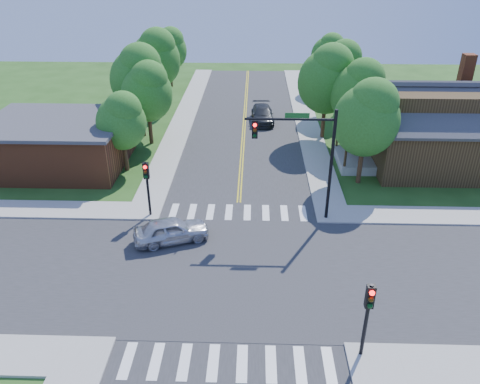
{
  "coord_description": "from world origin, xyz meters",
  "views": [
    {
      "loc": [
        0.95,
        -20.02,
        15.4
      ],
      "look_at": [
        0.16,
        4.94,
        2.2
      ],
      "focal_mm": 35.0,
      "sensor_mm": 36.0,
      "label": 1
    }
  ],
  "objects_px": {
    "signal_mast_ne": "(304,148)",
    "signal_pole_nw": "(147,179)",
    "house_ne": "(440,125)",
    "car_dgrey": "(262,115)",
    "signal_pole_se": "(368,308)",
    "car_silver": "(171,231)"
  },
  "relations": [
    {
      "from": "house_ne",
      "to": "car_dgrey",
      "type": "xyz_separation_m",
      "value": [
        -13.34,
        9.72,
        -2.6
      ]
    },
    {
      "from": "car_silver",
      "to": "signal_mast_ne",
      "type": "bearing_deg",
      "value": -89.4
    },
    {
      "from": "signal_mast_ne",
      "to": "car_silver",
      "type": "distance_m",
      "value": 9.15
    },
    {
      "from": "signal_pole_nw",
      "to": "signal_pole_se",
      "type": "bearing_deg",
      "value": -45.0
    },
    {
      "from": "signal_pole_nw",
      "to": "house_ne",
      "type": "height_order",
      "value": "house_ne"
    },
    {
      "from": "signal_pole_se",
      "to": "car_dgrey",
      "type": "relative_size",
      "value": 0.74
    },
    {
      "from": "signal_mast_ne",
      "to": "signal_pole_nw",
      "type": "height_order",
      "value": "signal_mast_ne"
    },
    {
      "from": "house_ne",
      "to": "car_dgrey",
      "type": "height_order",
      "value": "house_ne"
    },
    {
      "from": "signal_mast_ne",
      "to": "house_ne",
      "type": "distance_m",
      "value": 14.23
    },
    {
      "from": "signal_pole_se",
      "to": "car_silver",
      "type": "xyz_separation_m",
      "value": [
        -9.37,
        8.41,
        -1.92
      ]
    },
    {
      "from": "house_ne",
      "to": "car_dgrey",
      "type": "bearing_deg",
      "value": 143.93
    },
    {
      "from": "signal_pole_nw",
      "to": "house_ne",
      "type": "bearing_deg",
      "value": 22.69
    },
    {
      "from": "signal_mast_ne",
      "to": "car_dgrey",
      "type": "bearing_deg",
      "value": 96.67
    },
    {
      "from": "signal_pole_se",
      "to": "car_dgrey",
      "type": "xyz_separation_m",
      "value": [
        -3.83,
        29.58,
        -1.93
      ]
    },
    {
      "from": "house_ne",
      "to": "car_silver",
      "type": "bearing_deg",
      "value": -148.76
    },
    {
      "from": "house_ne",
      "to": "signal_mast_ne",
      "type": "bearing_deg",
      "value": -142.32
    },
    {
      "from": "signal_pole_se",
      "to": "house_ne",
      "type": "distance_m",
      "value": 22.03
    },
    {
      "from": "signal_mast_ne",
      "to": "house_ne",
      "type": "xyz_separation_m",
      "value": [
        11.19,
        8.65,
        -1.52
      ]
    },
    {
      "from": "signal_mast_ne",
      "to": "car_dgrey",
      "type": "xyz_separation_m",
      "value": [
        -2.15,
        18.37,
        -4.12
      ]
    },
    {
      "from": "car_dgrey",
      "to": "car_silver",
      "type": "bearing_deg",
      "value": -107.63
    },
    {
      "from": "signal_mast_ne",
      "to": "car_silver",
      "type": "relative_size",
      "value": 1.54
    },
    {
      "from": "signal_mast_ne",
      "to": "signal_pole_nw",
      "type": "relative_size",
      "value": 1.89
    }
  ]
}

